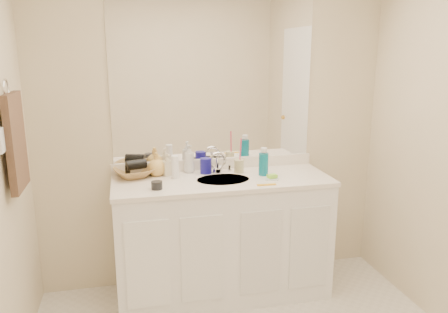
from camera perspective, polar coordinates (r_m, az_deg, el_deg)
name	(u,v)px	position (r m, az deg, el deg)	size (l,w,h in m)	color
wall_back	(214,127)	(3.25, -1.30, 3.90)	(2.60, 0.02, 2.40)	beige
vanity_cabinet	(222,239)	(3.22, -0.20, -10.67)	(1.50, 0.55, 0.85)	white
countertop	(222,180)	(3.06, -0.21, -3.15)	(1.52, 0.57, 0.03)	white
backsplash	(215,164)	(3.29, -1.22, -0.95)	(1.52, 0.03, 0.08)	white
sink_basin	(223,181)	(3.04, -0.13, -3.20)	(0.37, 0.37, 0.02)	beige
faucet	(218,165)	(3.19, -0.85, -1.13)	(0.02, 0.02, 0.11)	silver
mirror	(214,78)	(3.20, -1.31, 10.25)	(1.48, 0.01, 1.20)	white
blue_mug	(206,166)	(3.17, -2.39, -1.22)	(0.08, 0.08, 0.11)	navy
tan_cup	(239,166)	(3.19, 1.96, -1.26)	(0.07, 0.07, 0.10)	beige
toothbrush	(240,152)	(3.17, 2.15, 0.53)	(0.01, 0.01, 0.21)	#EA3D65
mouthwash_bottle	(264,164)	(3.13, 5.18, -1.01)	(0.07, 0.07, 0.16)	#0B7189
soap_dish	(272,179)	(3.05, 6.29, -2.91)	(0.09, 0.07, 0.01)	white
green_soap	(272,176)	(3.04, 6.30, -2.56)	(0.06, 0.05, 0.02)	#8EE237
orange_comb	(267,185)	(2.92, 5.57, -3.69)	(0.13, 0.03, 0.01)	orange
dark_jar	(157,185)	(2.85, -8.77, -3.73)	(0.07, 0.07, 0.05)	black
extra_white_bottle	(175,167)	(3.06, -6.42, -1.39)	(0.05, 0.05, 0.16)	white
soap_bottle_white	(189,159)	(3.19, -4.58, -0.29)	(0.08, 0.08, 0.21)	silver
soap_bottle_cream	(167,164)	(3.15, -7.42, -1.03)	(0.07, 0.07, 0.16)	beige
soap_bottle_yellow	(157,164)	(3.15, -8.80, -0.99)	(0.13, 0.13, 0.17)	#E5B459
wicker_basket	(134,173)	(3.15, -11.72, -2.07)	(0.27, 0.27, 0.07)	olive
hair_dryer	(136,165)	(3.13, -11.40, -1.05)	(0.07, 0.07, 0.14)	black
towel_ring	(6,88)	(2.69, -26.61, 7.95)	(0.11, 0.11, 0.01)	silver
hand_towel	(16,142)	(2.72, -25.53, 1.71)	(0.04, 0.32, 0.55)	#35251C
switch_plate	(1,141)	(2.53, -27.06, 1.87)	(0.01, 0.09, 0.13)	white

